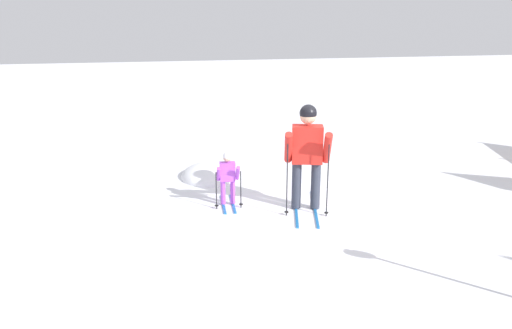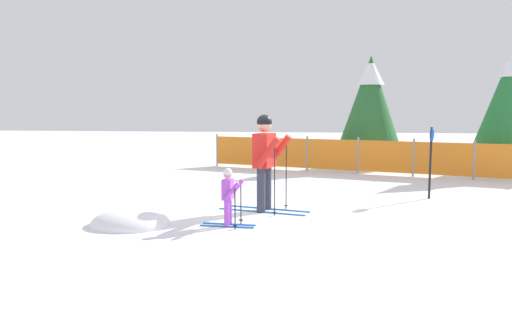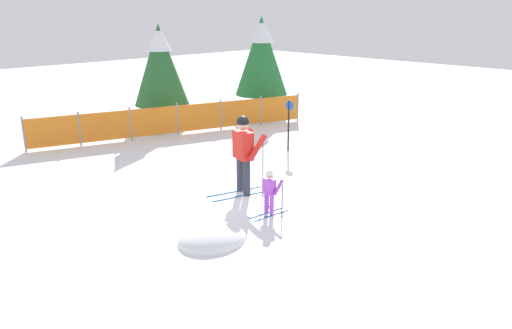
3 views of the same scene
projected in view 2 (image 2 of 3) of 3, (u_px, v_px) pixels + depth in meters
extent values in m
plane|color=white|center=(265.00, 209.00, 9.81)|extent=(60.00, 60.00, 0.00)
cube|color=#1966B2|center=(267.00, 209.00, 9.79)|extent=(1.71, 0.49, 0.02)
cube|color=#1966B2|center=(261.00, 212.00, 9.48)|extent=(1.71, 0.49, 0.02)
cylinder|color=#333847|center=(267.00, 187.00, 9.74)|extent=(0.17, 0.17, 0.83)
cylinder|color=#333847|center=(261.00, 190.00, 9.43)|extent=(0.17, 0.17, 0.83)
cube|color=red|center=(264.00, 150.00, 9.50)|extent=(0.42, 0.57, 0.65)
cylinder|color=red|center=(279.00, 150.00, 9.73)|extent=(0.51, 0.25, 0.61)
cylinder|color=red|center=(268.00, 153.00, 9.13)|extent=(0.51, 0.25, 0.61)
sphere|color=#D8AD8C|center=(264.00, 125.00, 9.44)|extent=(0.28, 0.28, 0.28)
sphere|color=black|center=(264.00, 122.00, 9.44)|extent=(0.29, 0.29, 0.29)
cylinder|color=black|center=(286.00, 176.00, 9.75)|extent=(0.02, 0.02, 1.29)
cylinder|color=black|center=(286.00, 206.00, 9.82)|extent=(0.07, 0.07, 0.01)
cylinder|color=black|center=(275.00, 181.00, 9.13)|extent=(0.02, 0.02, 1.29)
cylinder|color=black|center=(274.00, 212.00, 9.19)|extent=(0.07, 0.07, 0.01)
cube|color=#1966B2|center=(229.00, 224.00, 8.48)|extent=(0.92, 0.11, 0.02)
cube|color=#1966B2|center=(227.00, 227.00, 8.32)|extent=(0.92, 0.11, 0.02)
cylinder|color=#B24CD8|center=(229.00, 211.00, 8.46)|extent=(0.09, 0.09, 0.44)
cylinder|color=#B24CD8|center=(227.00, 213.00, 8.29)|extent=(0.09, 0.09, 0.44)
cube|color=#B24CD8|center=(228.00, 189.00, 8.33)|extent=(0.17, 0.28, 0.34)
cylinder|color=#B24CD8|center=(237.00, 188.00, 8.47)|extent=(0.28, 0.09, 0.31)
cylinder|color=#B24CD8|center=(232.00, 191.00, 8.14)|extent=(0.28, 0.09, 0.31)
sphere|color=#D8AD8C|center=(228.00, 174.00, 8.30)|extent=(0.15, 0.15, 0.15)
sphere|color=white|center=(228.00, 173.00, 8.30)|extent=(0.15, 0.15, 0.15)
cylinder|color=black|center=(241.00, 204.00, 8.54)|extent=(0.02, 0.02, 0.68)
cylinder|color=black|center=(241.00, 220.00, 8.57)|extent=(0.07, 0.07, 0.01)
cylinder|color=black|center=(235.00, 209.00, 8.12)|extent=(0.02, 0.02, 0.68)
cylinder|color=black|center=(235.00, 226.00, 8.15)|extent=(0.07, 0.07, 0.01)
cylinder|color=gray|center=(217.00, 150.00, 16.89)|extent=(0.06, 0.06, 1.10)
cylinder|color=gray|center=(260.00, 152.00, 16.24)|extent=(0.06, 0.06, 1.10)
cylinder|color=gray|center=(307.00, 153.00, 15.59)|extent=(0.06, 0.06, 1.10)
cylinder|color=gray|center=(358.00, 155.00, 14.94)|extent=(0.06, 0.06, 1.10)
cylinder|color=gray|center=(413.00, 158.00, 14.29)|extent=(0.06, 0.06, 1.10)
cylinder|color=gray|center=(474.00, 160.00, 13.64)|extent=(0.06, 0.06, 1.10)
cube|color=orange|center=(238.00, 151.00, 16.57)|extent=(1.54, 0.50, 0.92)
cube|color=orange|center=(283.00, 153.00, 15.92)|extent=(1.54, 0.50, 0.92)
cube|color=orange|center=(332.00, 154.00, 15.27)|extent=(1.54, 0.50, 0.92)
cube|color=orange|center=(385.00, 157.00, 14.62)|extent=(1.54, 0.50, 0.92)
cube|color=orange|center=(443.00, 159.00, 13.97)|extent=(1.54, 0.50, 0.92)
cube|color=orange|center=(507.00, 161.00, 13.31)|extent=(1.54, 0.50, 0.92)
cylinder|color=#4C3823|center=(369.00, 156.00, 16.47)|extent=(0.25, 0.25, 0.77)
cone|color=#266330|center=(370.00, 100.00, 16.27)|extent=(1.97, 1.97, 2.88)
cone|color=white|center=(371.00, 72.00, 16.16)|extent=(0.89, 0.89, 0.87)
cylinder|color=#4C3823|center=(509.00, 160.00, 14.87)|extent=(0.26, 0.26, 0.82)
cylinder|color=black|center=(430.00, 163.00, 10.83)|extent=(0.05, 0.05, 1.56)
cylinder|color=blue|center=(432.00, 135.00, 10.73)|extent=(0.03, 0.28, 0.28)
ellipsoid|color=white|center=(131.00, 225.00, 8.46)|extent=(1.37, 1.17, 0.55)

